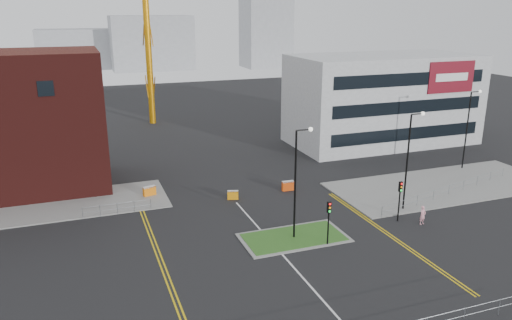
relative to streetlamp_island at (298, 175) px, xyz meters
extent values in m
plane|color=black|center=(-2.22, -8.00, -5.41)|extent=(200.00, 200.00, 0.00)
cube|color=slate|center=(-22.22, 14.00, -5.35)|extent=(28.00, 8.00, 0.12)
cube|color=slate|center=(19.78, 6.00, -5.35)|extent=(24.00, 10.00, 0.12)
cube|color=slate|center=(-0.22, 0.00, -5.37)|extent=(8.60, 4.60, 0.08)
cube|color=#26531B|center=(-0.22, 0.00, -5.35)|extent=(8.00, 4.00, 0.12)
cube|color=#451311|center=(-22.22, 20.00, 1.59)|extent=(18.00, 10.00, 14.00)
cube|color=black|center=(-18.22, 14.98, 5.59)|extent=(1.40, 0.10, 1.40)
cube|color=#A3A6A8|center=(23.78, 24.00, 0.59)|extent=(25.00, 12.00, 12.00)
cube|color=black|center=(23.78, 17.98, -2.92)|extent=(22.00, 0.10, 1.60)
cube|color=black|center=(23.78, 17.98, 0.59)|extent=(22.00, 0.10, 1.60)
cube|color=black|center=(23.78, 17.98, 4.09)|extent=(22.00, 0.10, 1.60)
cube|color=maroon|center=(29.78, 17.92, 4.09)|extent=(7.00, 0.15, 4.00)
cube|color=white|center=(29.78, 17.82, 4.09)|extent=(5.00, 0.05, 1.00)
cylinder|color=orange|center=(-4.22, 47.00, 12.11)|extent=(1.00, 1.00, 35.04)
cylinder|color=black|center=(-0.22, 0.00, -0.91)|extent=(0.16, 0.16, 9.00)
cylinder|color=black|center=(0.38, 0.00, 3.59)|extent=(1.20, 0.10, 0.10)
sphere|color=silver|center=(0.98, 0.00, 3.59)|extent=(0.36, 0.36, 0.36)
cylinder|color=black|center=(11.78, 2.00, -0.91)|extent=(0.16, 0.16, 9.00)
cylinder|color=black|center=(12.38, 2.00, 3.59)|extent=(1.20, 0.10, 0.10)
sphere|color=silver|center=(12.98, 2.00, 3.59)|extent=(0.36, 0.36, 0.36)
cylinder|color=black|center=(25.78, 10.00, -0.91)|extent=(0.16, 0.16, 9.00)
cylinder|color=black|center=(26.38, 10.00, 3.59)|extent=(1.20, 0.10, 0.10)
sphere|color=silver|center=(26.98, 10.00, 3.59)|extent=(0.36, 0.36, 0.36)
cylinder|color=black|center=(1.78, -2.00, -3.91)|extent=(0.12, 0.12, 3.00)
cube|color=black|center=(1.78, -2.00, -2.21)|extent=(0.28, 0.22, 0.90)
sphere|color=red|center=(1.78, -2.13, -1.91)|extent=(0.18, 0.18, 0.18)
sphere|color=orange|center=(1.78, -2.13, -2.21)|extent=(0.18, 0.18, 0.18)
sphere|color=#0CCC33|center=(1.78, -2.13, -2.51)|extent=(0.18, 0.18, 0.18)
cylinder|color=black|center=(9.78, 0.00, -3.91)|extent=(0.12, 0.12, 3.00)
cube|color=black|center=(9.78, 0.00, -2.21)|extent=(0.28, 0.22, 0.90)
sphere|color=red|center=(9.78, -0.13, -1.91)|extent=(0.18, 0.18, 0.18)
sphere|color=orange|center=(9.78, -0.13, -2.21)|extent=(0.18, 0.18, 0.18)
sphere|color=#0CCC33|center=(9.78, -0.13, -2.51)|extent=(0.18, 0.18, 0.18)
cylinder|color=gray|center=(-13.22, 10.00, -4.36)|extent=(6.00, 0.04, 0.04)
cylinder|color=gray|center=(-13.22, 10.00, -4.86)|extent=(6.00, 0.04, 0.04)
cylinder|color=gray|center=(-16.22, 10.00, -4.86)|extent=(0.05, 0.05, 1.10)
cylinder|color=gray|center=(-10.22, 10.00, -4.86)|extent=(0.05, 0.05, 1.10)
cylinder|color=gray|center=(18.28, 3.50, -4.36)|extent=(19.01, 5.04, 0.04)
cylinder|color=gray|center=(18.28, 3.50, -4.86)|extent=(19.01, 5.04, 0.04)
cylinder|color=gray|center=(8.78, 1.00, -4.86)|extent=(0.05, 0.05, 1.10)
cylinder|color=gray|center=(27.78, 6.00, -4.86)|extent=(0.05, 0.05, 1.10)
cube|color=silver|center=(-2.22, -6.00, -5.41)|extent=(0.15, 30.00, 0.01)
cube|color=gold|center=(-11.22, 2.00, -5.41)|extent=(0.12, 24.00, 0.01)
cube|color=gold|center=(-10.92, 2.00, -5.41)|extent=(0.12, 24.00, 0.01)
cube|color=gold|center=(7.28, -2.00, -5.41)|extent=(0.12, 20.00, 0.01)
cube|color=gold|center=(7.58, -2.00, -5.41)|extent=(0.12, 20.00, 0.01)
cube|color=gray|center=(7.78, 122.00, 2.59)|extent=(24.00, 12.00, 16.00)
cube|color=gray|center=(42.78, 117.00, 8.59)|extent=(14.00, 12.00, 28.00)
cube|color=gray|center=(-10.22, 132.00, 0.59)|extent=(30.00, 12.00, 12.00)
imported|color=pink|center=(11.36, -1.30, -4.58)|extent=(0.68, 0.53, 1.67)
cube|color=orange|center=(-9.80, 13.55, -4.89)|extent=(1.32, 0.74, 1.05)
cube|color=silver|center=(-9.80, 13.55, -4.42)|extent=(1.32, 0.74, 0.13)
cube|color=orange|center=(-2.25, 9.98, -4.97)|extent=(1.11, 0.67, 0.88)
cube|color=silver|center=(-2.25, 9.98, -4.58)|extent=(1.11, 0.67, 0.11)
cube|color=#D5430B|center=(3.78, 10.40, -4.91)|extent=(1.22, 0.47, 1.00)
cube|color=silver|center=(3.78, 10.40, -4.46)|extent=(1.22, 0.47, 0.12)
camera|label=1|loc=(-15.87, -33.65, 12.48)|focal=35.00mm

